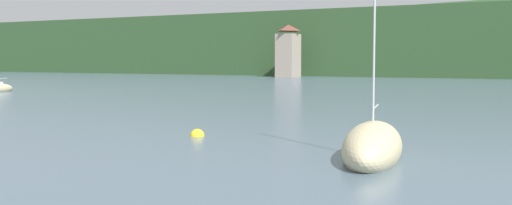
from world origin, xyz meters
TOP-DOWN VIEW (x-y plane):
  - shore_building_west at (-30.32, 107.23)m, footprint 3.40×4.18m
  - sailboat_mid_1 at (7.84, 31.13)m, footprint 2.95×6.01m
  - mooring_buoy_near at (-0.11, 33.09)m, footprint 0.60×0.60m

SIDE VIEW (x-z plane):
  - mooring_buoy_near at x=-0.11m, z-range -0.30..0.30m
  - sailboat_mid_1 at x=7.84m, z-range -3.48..4.22m
  - shore_building_west at x=-30.32m, z-range -0.12..9.06m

